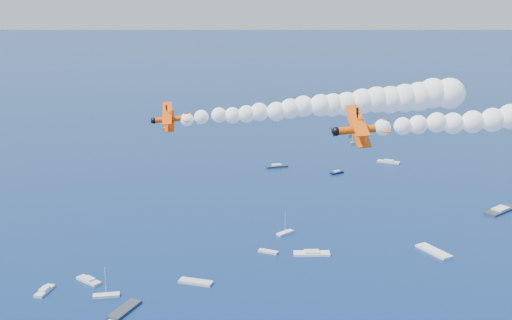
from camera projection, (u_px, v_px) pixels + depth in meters
The scene contains 4 objects.
biplane_lead at pixel (361, 129), 98.62m from camera, with size 8.24×9.24×5.56m, color #EF4B05, non-canonical shape.
biplane_trail at pixel (171, 119), 121.95m from camera, with size 6.86×7.70×4.64m, color #FF4805, non-canonical shape.
smoke_trail_trail at pixel (319, 106), 123.37m from camera, with size 39.26×38.16×9.58m, color white, non-canonical shape.
spectator_boats at pixel (431, 269), 197.83m from camera, with size 223.58×192.59×0.70m.
Camera 1 is at (73.07, -62.36, 82.70)m, focal length 48.54 mm.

